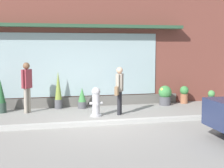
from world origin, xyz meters
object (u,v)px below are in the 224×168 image
(potted_plant_by_entrance, at_px, (211,97))
(potted_plant_trailing_edge, at_px, (165,95))
(potted_plant_low_front, at_px, (1,97))
(potted_plant_window_left, at_px, (184,94))
(pedestrian_with_handbag, at_px, (119,88))
(fire_hydrant, at_px, (96,101))
(potted_plant_near_hydrant, at_px, (58,91))
(potted_plant_corner_tall, at_px, (82,98))
(pedestrian_passerby, at_px, (27,83))

(potted_plant_by_entrance, bearing_deg, potted_plant_trailing_edge, 176.12)
(potted_plant_low_front, height_order, potted_plant_window_left, potted_plant_low_front)
(potted_plant_window_left, height_order, potted_plant_trailing_edge, potted_plant_trailing_edge)
(potted_plant_by_entrance, bearing_deg, pedestrian_with_handbag, -163.22)
(fire_hydrant, relative_size, potted_plant_near_hydrant, 0.69)
(potted_plant_low_front, bearing_deg, potted_plant_near_hydrant, 8.64)
(potted_plant_trailing_edge, bearing_deg, pedestrian_with_handbag, -148.07)
(pedestrian_with_handbag, bearing_deg, potted_plant_window_left, 146.16)
(fire_hydrant, relative_size, potted_plant_by_entrance, 1.77)
(pedestrian_with_handbag, xyz_separation_m, potted_plant_near_hydrant, (-1.87, 1.57, -0.25))
(potted_plant_corner_tall, bearing_deg, potted_plant_near_hydrant, 170.87)
(potted_plant_near_hydrant, xyz_separation_m, potted_plant_low_front, (-1.96, -0.30, -0.11))
(pedestrian_with_handbag, relative_size, potted_plant_by_entrance, 2.96)
(potted_plant_by_entrance, bearing_deg, potted_plant_low_front, 179.70)
(pedestrian_with_handbag, bearing_deg, pedestrian_passerby, -80.25)
(pedestrian_passerby, relative_size, potted_plant_low_front, 1.51)
(potted_plant_near_hydrant, xyz_separation_m, potted_plant_window_left, (4.94, -0.01, -0.28))
(potted_plant_corner_tall, bearing_deg, pedestrian_with_handbag, -54.48)
(pedestrian_with_handbag, relative_size, potted_plant_trailing_edge, 2.09)
(potted_plant_near_hydrant, bearing_deg, potted_plant_corner_tall, -9.13)
(pedestrian_passerby, height_order, potted_plant_trailing_edge, pedestrian_passerby)
(potted_plant_near_hydrant, bearing_deg, fire_hydrant, -56.58)
(pedestrian_with_handbag, bearing_deg, fire_hydrant, -56.71)
(fire_hydrant, bearing_deg, potted_plant_corner_tall, 98.74)
(potted_plant_low_front, distance_m, potted_plant_by_entrance, 7.91)
(potted_plant_low_front, relative_size, potted_plant_by_entrance, 2.13)
(pedestrian_passerby, xyz_separation_m, potted_plant_corner_tall, (1.93, 0.39, -0.65))
(potted_plant_low_front, bearing_deg, potted_plant_corner_tall, 3.31)
(potted_plant_window_left, distance_m, potted_plant_trailing_edge, 0.91)
(potted_plant_window_left, bearing_deg, potted_plant_trailing_edge, -167.40)
(pedestrian_with_handbag, height_order, potted_plant_window_left, pedestrian_with_handbag)
(pedestrian_with_handbag, relative_size, potted_plant_low_front, 1.39)
(fire_hydrant, xyz_separation_m, potted_plant_by_entrance, (4.87, 1.29, -0.21))
(potted_plant_by_entrance, bearing_deg, potted_plant_near_hydrant, 176.73)
(fire_hydrant, distance_m, potted_plant_window_left, 4.19)
(potted_plant_trailing_edge, distance_m, potted_plant_by_entrance, 1.91)
(pedestrian_passerby, bearing_deg, pedestrian_with_handbag, -70.35)
(potted_plant_corner_tall, xyz_separation_m, potted_plant_window_left, (4.10, 0.12, 0.01))
(pedestrian_passerby, bearing_deg, potted_plant_by_entrance, -49.35)
(potted_plant_low_front, distance_m, potted_plant_window_left, 6.91)
(pedestrian_with_handbag, distance_m, potted_plant_trailing_edge, 2.62)
(potted_plant_near_hydrant, height_order, potted_plant_trailing_edge, potted_plant_near_hydrant)
(potted_plant_low_front, bearing_deg, potted_plant_window_left, 2.37)
(potted_plant_window_left, bearing_deg, potted_plant_corner_tall, -178.27)
(pedestrian_with_handbag, distance_m, potted_plant_by_entrance, 4.31)
(pedestrian_passerby, bearing_deg, potted_plant_corner_tall, -39.51)
(potted_plant_trailing_edge, bearing_deg, potted_plant_near_hydrant, 177.02)
(fire_hydrant, distance_m, potted_plant_corner_tall, 1.51)
(pedestrian_with_handbag, distance_m, potted_plant_near_hydrant, 2.45)
(pedestrian_with_handbag, relative_size, potted_plant_near_hydrant, 1.16)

